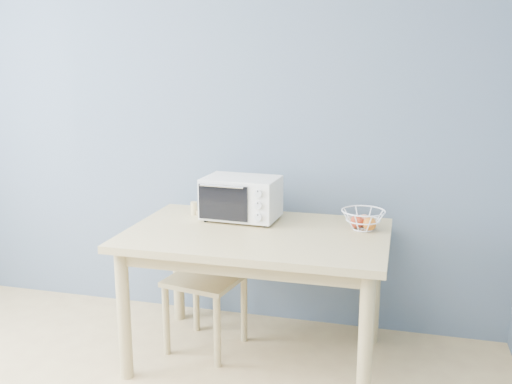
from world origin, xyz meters
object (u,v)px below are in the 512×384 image
(toaster_oven, at_px, (238,197))
(fruit_basket, at_px, (363,220))
(dining_table, at_px, (257,249))
(dining_chair, at_px, (209,280))

(toaster_oven, relative_size, fruit_basket, 1.46)
(fruit_basket, bearing_deg, dining_table, -162.03)
(fruit_basket, height_order, dining_chair, fruit_basket)
(dining_table, height_order, dining_chair, dining_chair)
(dining_chair, bearing_deg, fruit_basket, 16.49)
(dining_table, bearing_deg, fruit_basket, 17.97)
(toaster_oven, bearing_deg, fruit_basket, 1.27)
(toaster_oven, xyz_separation_m, fruit_basket, (0.72, -0.03, -0.08))
(dining_table, xyz_separation_m, fruit_basket, (0.55, 0.18, 0.16))
(fruit_basket, bearing_deg, dining_chair, -173.92)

